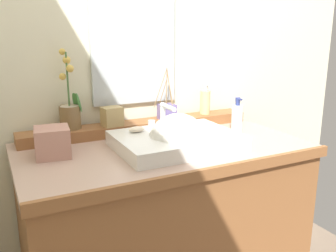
{
  "coord_description": "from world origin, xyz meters",
  "views": [
    {
      "loc": [
        -0.66,
        -1.36,
        1.34
      ],
      "look_at": [
        0.01,
        -0.02,
        0.95
      ],
      "focal_mm": 39.26,
      "sensor_mm": 36.0,
      "label": 1
    }
  ],
  "objects_px": {
    "soap_bar": "(137,129)",
    "tissue_box": "(52,142)",
    "soap_dispenser": "(205,101)",
    "trinket_box": "(112,116)",
    "potted_plant": "(70,110)",
    "sink_basin": "(177,142)",
    "lotion_bottle": "(237,118)",
    "reed_diffuser": "(167,111)"
  },
  "relations": [
    {
      "from": "trinket_box",
      "to": "potted_plant",
      "type": "bearing_deg",
      "value": 160.14
    },
    {
      "from": "soap_dispenser",
      "to": "sink_basin",
      "type": "bearing_deg",
      "value": -136.13
    },
    {
      "from": "soap_dispenser",
      "to": "lotion_bottle",
      "type": "distance_m",
      "value": 0.23
    },
    {
      "from": "reed_diffuser",
      "to": "tissue_box",
      "type": "height_order",
      "value": "reed_diffuser"
    },
    {
      "from": "sink_basin",
      "to": "tissue_box",
      "type": "height_order",
      "value": "sink_basin"
    },
    {
      "from": "sink_basin",
      "to": "potted_plant",
      "type": "relative_size",
      "value": 1.41
    },
    {
      "from": "soap_bar",
      "to": "lotion_bottle",
      "type": "height_order",
      "value": "lotion_bottle"
    },
    {
      "from": "soap_dispenser",
      "to": "trinket_box",
      "type": "height_order",
      "value": "soap_dispenser"
    },
    {
      "from": "soap_dispenser",
      "to": "reed_diffuser",
      "type": "xyz_separation_m",
      "value": [
        -0.24,
        -0.03,
        -0.03
      ]
    },
    {
      "from": "soap_bar",
      "to": "lotion_bottle",
      "type": "bearing_deg",
      "value": -1.43
    },
    {
      "from": "soap_bar",
      "to": "lotion_bottle",
      "type": "distance_m",
      "value": 0.51
    },
    {
      "from": "lotion_bottle",
      "to": "tissue_box",
      "type": "relative_size",
      "value": 1.31
    },
    {
      "from": "reed_diffuser",
      "to": "tissue_box",
      "type": "relative_size",
      "value": 1.96
    },
    {
      "from": "soap_bar",
      "to": "tissue_box",
      "type": "distance_m",
      "value": 0.35
    },
    {
      "from": "trinket_box",
      "to": "tissue_box",
      "type": "height_order",
      "value": "trinket_box"
    },
    {
      "from": "soap_dispenser",
      "to": "trinket_box",
      "type": "xyz_separation_m",
      "value": [
        -0.52,
        -0.03,
        -0.02
      ]
    },
    {
      "from": "soap_dispenser",
      "to": "trinket_box",
      "type": "bearing_deg",
      "value": -176.94
    },
    {
      "from": "reed_diffuser",
      "to": "lotion_bottle",
      "type": "height_order",
      "value": "reed_diffuser"
    },
    {
      "from": "potted_plant",
      "to": "lotion_bottle",
      "type": "relative_size",
      "value": 2.08
    },
    {
      "from": "sink_basin",
      "to": "soap_dispenser",
      "type": "height_order",
      "value": "soap_dispenser"
    },
    {
      "from": "soap_dispenser",
      "to": "reed_diffuser",
      "type": "distance_m",
      "value": 0.24
    },
    {
      "from": "soap_bar",
      "to": "sink_basin",
      "type": "bearing_deg",
      "value": -38.95
    },
    {
      "from": "potted_plant",
      "to": "sink_basin",
      "type": "bearing_deg",
      "value": -42.29
    },
    {
      "from": "potted_plant",
      "to": "reed_diffuser",
      "type": "distance_m",
      "value": 0.47
    },
    {
      "from": "soap_bar",
      "to": "trinket_box",
      "type": "distance_m",
      "value": 0.19
    },
    {
      "from": "tissue_box",
      "to": "trinket_box",
      "type": "bearing_deg",
      "value": 29.49
    },
    {
      "from": "soap_bar",
      "to": "soap_dispenser",
      "type": "bearing_deg",
      "value": 24.16
    },
    {
      "from": "tissue_box",
      "to": "lotion_bottle",
      "type": "bearing_deg",
      "value": -1.96
    },
    {
      "from": "sink_basin",
      "to": "reed_diffuser",
      "type": "distance_m",
      "value": 0.32
    },
    {
      "from": "soap_bar",
      "to": "tissue_box",
      "type": "height_order",
      "value": "tissue_box"
    },
    {
      "from": "potted_plant",
      "to": "trinket_box",
      "type": "bearing_deg",
      "value": -11.48
    },
    {
      "from": "lotion_bottle",
      "to": "tissue_box",
      "type": "bearing_deg",
      "value": 178.04
    },
    {
      "from": "soap_dispenser",
      "to": "reed_diffuser",
      "type": "relative_size",
      "value": 0.63
    },
    {
      "from": "trinket_box",
      "to": "lotion_bottle",
      "type": "height_order",
      "value": "lotion_bottle"
    },
    {
      "from": "reed_diffuser",
      "to": "tissue_box",
      "type": "xyz_separation_m",
      "value": [
        -0.58,
        -0.17,
        -0.03
      ]
    },
    {
      "from": "potted_plant",
      "to": "soap_dispenser",
      "type": "height_order",
      "value": "potted_plant"
    },
    {
      "from": "lotion_bottle",
      "to": "reed_diffuser",
      "type": "bearing_deg",
      "value": 144.24
    },
    {
      "from": "reed_diffuser",
      "to": "trinket_box",
      "type": "distance_m",
      "value": 0.28
    },
    {
      "from": "trinket_box",
      "to": "tissue_box",
      "type": "distance_m",
      "value": 0.34
    },
    {
      "from": "soap_bar",
      "to": "soap_dispenser",
      "type": "xyz_separation_m",
      "value": [
        0.47,
        0.21,
        0.04
      ]
    },
    {
      "from": "soap_bar",
      "to": "trinket_box",
      "type": "xyz_separation_m",
      "value": [
        -0.05,
        0.18,
        0.02
      ]
    },
    {
      "from": "trinket_box",
      "to": "soap_dispenser",
      "type": "bearing_deg",
      "value": -5.32
    }
  ]
}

